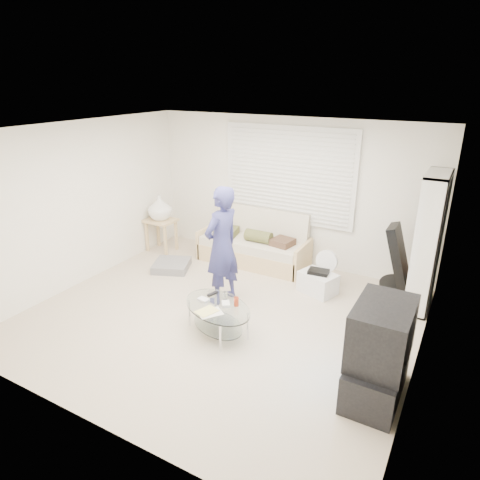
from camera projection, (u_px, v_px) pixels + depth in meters
The scene contains 13 objects.
ground at pixel (221, 316), 5.89m from camera, with size 5.00×5.00×0.00m, color #C0AD95.
room_shell at pixel (237, 194), 5.70m from camera, with size 5.02×4.52×2.51m.
window_blinds at pixel (288, 175), 7.13m from camera, with size 2.32×0.08×1.62m.
futon_sofa at pixel (254, 246), 7.51m from camera, with size 1.92×0.78×0.94m.
grey_floor_pillow at pixel (172, 265), 7.32m from camera, with size 0.58×0.58×0.13m, color slate.
side_table at pixel (160, 210), 7.85m from camera, with size 0.54×0.44×1.07m.
bookshelf at pixel (427, 243), 5.83m from camera, with size 0.31×0.82×1.94m.
guitar_case at pixel (398, 268), 6.16m from camera, with size 0.47×0.42×1.12m.
floor_fan at pixel (327, 264), 6.68m from camera, with size 0.36×0.24×0.59m.
storage_bin at pixel (318, 282), 6.49m from camera, with size 0.63×0.53×0.37m.
tv_unit at pixel (379, 353), 4.28m from camera, with size 0.54×0.96×1.05m.
coffee_table at pixel (218, 311), 5.41m from camera, with size 1.23×1.03×0.51m.
standing_person at pixel (222, 246), 6.01m from camera, with size 0.63×0.41×1.72m, color navy.
Camera 1 is at (2.73, -4.35, 3.09)m, focal length 32.00 mm.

